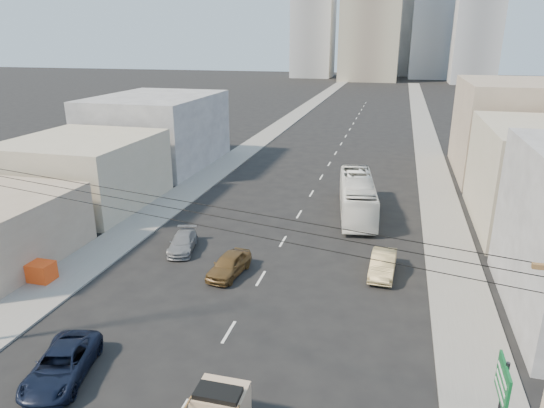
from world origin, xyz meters
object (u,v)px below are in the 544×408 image
at_px(city_bus, 357,196).
at_px(green_sign, 501,397).
at_px(navy_pickup, 61,365).
at_px(crate_stack, 39,271).
at_px(sedan_brown, 229,264).
at_px(sedan_tan, 383,264).
at_px(sedan_grey, 183,242).

height_order(city_bus, green_sign, green_sign).
distance_m(navy_pickup, crate_stack, 10.26).
height_order(city_bus, sedan_brown, city_bus).
height_order(sedan_tan, sedan_grey, sedan_tan).
distance_m(navy_pickup, sedan_brown, 11.80).
relative_size(navy_pickup, sedan_tan, 1.13).
bearing_deg(sedan_tan, sedan_grey, -178.26).
distance_m(sedan_grey, crate_stack, 9.21).
distance_m(navy_pickup, green_sign, 17.36).
distance_m(navy_pickup, sedan_tan, 18.94).
height_order(navy_pickup, sedan_grey, navy_pickup).
distance_m(city_bus, crate_stack, 24.64).
relative_size(navy_pickup, sedan_brown, 1.18).
xyz_separation_m(sedan_grey, crate_stack, (-6.55, -6.48, 0.10)).
bearing_deg(sedan_brown, navy_pickup, -101.34).
height_order(sedan_brown, green_sign, green_sign).
bearing_deg(navy_pickup, sedan_grey, 78.91).
bearing_deg(sedan_brown, crate_stack, -153.44).
height_order(navy_pickup, sedan_brown, sedan_brown).
bearing_deg(green_sign, sedan_grey, 139.17).
xyz_separation_m(sedan_tan, sedan_grey, (-13.73, 0.23, -0.11)).
bearing_deg(crate_stack, city_bus, 44.13).
relative_size(sedan_grey, green_sign, 0.81).
height_order(sedan_tan, crate_stack, sedan_tan).
relative_size(sedan_tan, green_sign, 0.84).
height_order(navy_pickup, city_bus, city_bus).
bearing_deg(green_sign, sedan_brown, 136.56).
height_order(city_bus, crate_stack, city_bus).
bearing_deg(sedan_brown, city_bus, 70.68).
xyz_separation_m(sedan_tan, crate_stack, (-20.28, -6.25, -0.01)).
bearing_deg(sedan_tan, green_sign, -72.79).
bearing_deg(sedan_tan, sedan_brown, -162.55).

